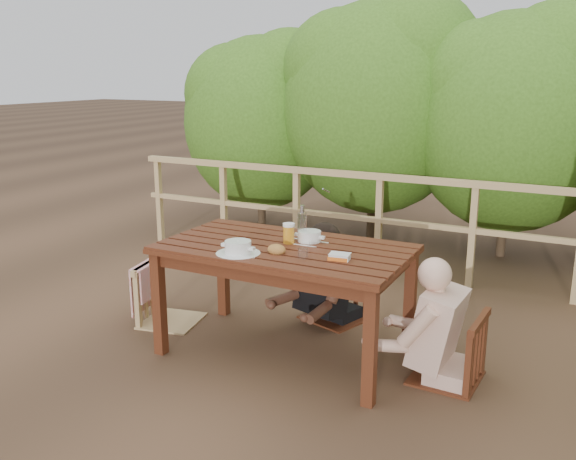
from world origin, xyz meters
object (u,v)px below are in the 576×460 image
at_px(chair_far, 336,264).
at_px(bread_roll, 277,250).
at_px(butter_tub, 340,258).
at_px(diner_right, 457,283).
at_px(soup_near, 238,248).
at_px(chair_right, 450,316).
at_px(chair_left, 169,268).
at_px(soup_far, 310,237).
at_px(table, 285,301).
at_px(tumbler, 303,254).
at_px(woman, 338,244).
at_px(beer_glass, 289,234).
at_px(bottle, 302,224).

relative_size(chair_far, bread_roll, 7.27).
bearing_deg(bread_roll, butter_tub, 6.68).
bearing_deg(diner_right, soup_near, 110.83).
bearing_deg(chair_right, bread_roll, -71.02).
relative_size(chair_left, soup_far, 3.30).
xyz_separation_m(chair_right, butter_tub, (-0.66, -0.26, 0.37)).
bearing_deg(butter_tub, table, 155.50).
bearing_deg(chair_right, soup_far, -89.31).
xyz_separation_m(table, diner_right, (1.16, 0.13, 0.28)).
height_order(chair_far, tumbler, chair_far).
distance_m(woman, soup_near, 1.12).
bearing_deg(beer_glass, soup_near, -117.16).
relative_size(chair_left, bread_roll, 7.14).
bearing_deg(beer_glass, bottle, 58.73).
distance_m(soup_far, beer_glass, 0.16).
distance_m(soup_near, butter_tub, 0.68).
xyz_separation_m(chair_left, diner_right, (2.22, 0.06, 0.22)).
bearing_deg(diner_right, soup_far, 90.76).
bearing_deg(beer_glass, diner_right, 3.15).
height_order(chair_left, soup_far, chair_left).
bearing_deg(tumbler, butter_tub, 17.71).
height_order(bread_roll, tumbler, tumbler).
height_order(diner_right, butter_tub, diner_right).
xyz_separation_m(woman, butter_tub, (0.38, -0.90, 0.18)).
height_order(chair_left, tumbler, chair_left).
bearing_deg(bottle, tumbler, -63.29).
distance_m(diner_right, tumbler, 0.99).
distance_m(woman, diner_right, 1.25).
bearing_deg(diner_right, chair_far, 63.34).
bearing_deg(soup_far, diner_right, -2.33).
bearing_deg(bread_roll, tumbler, -6.09).
bearing_deg(soup_near, beer_glass, 62.84).
height_order(woman, diner_right, diner_right).
xyz_separation_m(bread_roll, tumbler, (0.20, -0.02, 0.00)).
bearing_deg(butter_tub, woman, 104.12).
distance_m(chair_left, butter_tub, 1.59).
distance_m(diner_right, beer_glass, 1.18).
bearing_deg(table, soup_near, -122.87).
relative_size(table, chair_left, 1.87).
xyz_separation_m(diner_right, soup_near, (-1.35, -0.43, 0.16)).
bearing_deg(bread_roll, diner_right, 15.48).
height_order(chair_far, butter_tub, chair_far).
xyz_separation_m(chair_left, butter_tub, (1.53, -0.20, 0.36)).
bearing_deg(bread_roll, chair_right, 15.89).
bearing_deg(chair_far, butter_tub, -48.23).
bearing_deg(diner_right, chair_left, 94.53).
distance_m(bottle, butter_tub, 0.51).
xyz_separation_m(chair_left, beer_glass, (1.07, -0.01, 0.41)).
height_order(tumbler, butter_tub, tumbler).
bearing_deg(chair_far, bottle, -74.33).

